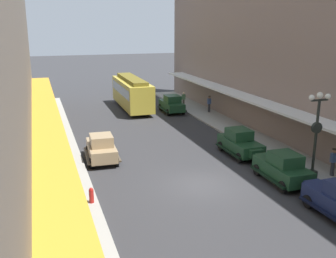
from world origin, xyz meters
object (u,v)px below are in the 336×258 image
(parked_car_1, at_px, (172,104))
(fire_hydrant, at_px, (91,195))
(pedestrian_0, at_px, (63,154))
(parked_car_0, at_px, (283,167))
(streetcar, at_px, (132,92))
(pedestrian_2, at_px, (184,100))
(parked_car_3, at_px, (240,142))
(lamp_post_with_clock, at_px, (316,132))
(pedestrian_3, at_px, (209,104))
(pedestrian_1, at_px, (57,123))
(pedestrian_4, at_px, (333,162))
(parked_car_2, at_px, (101,147))
(pedestrian_5, at_px, (53,233))

(parked_car_1, distance_m, fire_hydrant, 22.04)
(pedestrian_0, bearing_deg, parked_car_0, -27.28)
(streetcar, relative_size, pedestrian_2, 5.88)
(parked_car_0, height_order, parked_car_3, same)
(fire_hydrant, bearing_deg, lamp_post_with_clock, -4.12)
(streetcar, bearing_deg, lamp_post_with_clock, -76.99)
(pedestrian_3, bearing_deg, parked_car_0, -101.08)
(lamp_post_with_clock, relative_size, pedestrian_1, 3.15)
(fire_hydrant, xyz_separation_m, pedestrian_3, (14.49, 17.45, 0.45))
(parked_car_3, relative_size, pedestrian_3, 2.55)
(parked_car_3, height_order, fire_hydrant, parked_car_3)
(pedestrian_2, height_order, pedestrian_4, pedestrian_4)
(pedestrian_1, relative_size, pedestrian_2, 1.00)
(pedestrian_4, bearing_deg, fire_hydrant, 176.34)
(pedestrian_0, distance_m, pedestrian_2, 20.33)
(pedestrian_4, bearing_deg, pedestrian_1, 134.94)
(pedestrian_0, bearing_deg, streetcar, 62.63)
(pedestrian_3, bearing_deg, parked_car_2, -139.93)
(pedestrian_0, bearing_deg, pedestrian_5, -96.25)
(parked_car_0, xyz_separation_m, parked_car_1, (0.01, 19.61, 0.00))
(parked_car_2, relative_size, lamp_post_with_clock, 0.84)
(parked_car_3, height_order, streetcar, streetcar)
(parked_car_1, relative_size, parked_car_2, 0.99)
(streetcar, height_order, pedestrian_0, streetcar)
(parked_car_0, relative_size, parked_car_1, 1.00)
(parked_car_2, height_order, pedestrian_2, parked_car_2)
(pedestrian_5, bearing_deg, parked_car_0, 15.11)
(parked_car_1, relative_size, pedestrian_5, 2.57)
(parked_car_2, bearing_deg, pedestrian_1, 107.81)
(parked_car_1, height_order, pedestrian_0, parked_car_1)
(pedestrian_3, bearing_deg, parked_car_1, 154.67)
(pedestrian_0, height_order, pedestrian_3, same)
(parked_car_0, distance_m, pedestrian_5, 13.49)
(parked_car_0, relative_size, parked_car_2, 0.99)
(parked_car_0, bearing_deg, pedestrian_5, -164.89)
(pedestrian_2, bearing_deg, pedestrian_3, -62.26)
(fire_hydrant, xyz_separation_m, pedestrian_4, (14.22, -0.91, 0.45))
(lamp_post_with_clock, bearing_deg, streetcar, 103.01)
(pedestrian_4, bearing_deg, pedestrian_2, 93.62)
(pedestrian_2, bearing_deg, fire_hydrant, -122.04)
(lamp_post_with_clock, xyz_separation_m, pedestrian_2, (0.11, 21.47, -2.00))
(lamp_post_with_clock, relative_size, pedestrian_3, 3.09)
(streetcar, xyz_separation_m, pedestrian_1, (-8.28, -7.81, -0.91))
(parked_car_2, distance_m, pedestrian_2, 17.92)
(parked_car_3, distance_m, pedestrian_5, 15.68)
(parked_car_0, height_order, pedestrian_2, parked_car_0)
(pedestrian_0, bearing_deg, lamp_post_with_clock, -25.62)
(fire_hydrant, distance_m, pedestrian_3, 22.69)
(parked_car_2, relative_size, pedestrian_0, 2.58)
(pedestrian_1, height_order, pedestrian_4, pedestrian_4)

